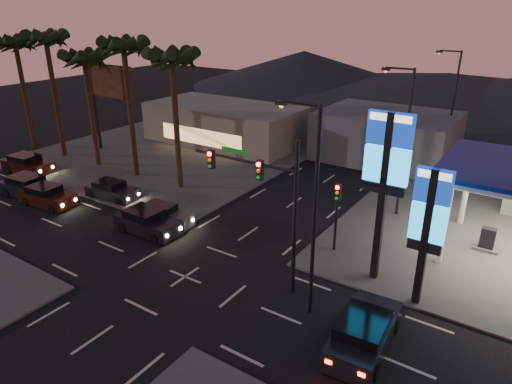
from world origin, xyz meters
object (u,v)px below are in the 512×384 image
Objects in this scene: car_lane_a_front at (147,222)px; car_lane_a_rear at (29,187)px; car_lane_b_rear at (27,164)px; suv_station at (364,333)px; traffic_signal_mast at (264,190)px; car_lane_a_mid at (47,196)px; car_lane_b_mid at (112,191)px; car_lane_b_front at (162,215)px; pylon_sign_short at (429,218)px; pylon_sign_tall at (386,165)px.

car_lane_a_rear is at bearing -176.26° from car_lane_a_front.
car_lane_b_rear reaches higher than car_lane_a_front.
suv_station is (27.46, -1.78, 0.01)m from car_lane_a_rear.
car_lane_a_mid is at bearing -179.06° from traffic_signal_mast.
car_lane_b_mid is (-15.58, 3.09, -4.59)m from traffic_signal_mast.
car_lane_b_rear is at bearing 172.37° from car_lane_a_front.
traffic_signal_mast is 1.63× the size of car_lane_b_rear.
car_lane_a_front reaches higher than car_lane_a_mid.
car_lane_b_front is 0.87× the size of suv_station.
traffic_signal_mast is 7.91m from suv_station.
car_lane_a_mid is at bearing 176.35° from suv_station.
pylon_sign_short reaches higher than car_lane_b_front.
car_lane_a_rear is at bearing -174.74° from pylon_sign_short.
car_lane_a_rear reaches higher than car_lane_a_mid.
pylon_sign_tall is 1.80× the size of suv_station.
suv_station is (21.83, -4.97, 0.12)m from car_lane_b_mid.
pylon_sign_tall is 1.29× the size of pylon_sign_short.
suv_station is (6.25, -1.89, -4.47)m from traffic_signal_mast.
car_lane_a_mid is 0.92× the size of suv_station.
car_lane_a_rear is 1.17× the size of car_lane_b_front.
car_lane_b_rear is at bearing 149.51° from car_lane_a_rear.
car_lane_a_front is 9.33m from car_lane_a_mid.
suv_station is (1.51, -5.40, -5.64)m from pylon_sign_tall.
car_lane_b_rear is (-31.16, -0.55, -5.67)m from pylon_sign_tall.
car_lane_a_mid is (-25.85, -2.82, -3.99)m from pylon_sign_short.
car_lane_a_mid is (-9.28, -0.97, -0.02)m from car_lane_a_front.
suv_station reaches higher than car_lane_b_rear.
pylon_sign_tall reaches higher than car_lane_b_rear.
pylon_sign_short is 23.18m from car_lane_b_mid.
car_lane_b_front is at bearing 9.96° from car_lane_a_rear.
car_lane_b_front is at bearing -10.01° from car_lane_b_mid.
car_lane_a_front is 1.01× the size of car_lane_a_mid.
pylon_sign_tall is 1.12× the size of traffic_signal_mast.
suv_station is (32.67, -4.85, 0.03)m from car_lane_b_rear.
car_lane_b_rear reaches higher than car_lane_a_mid.
car_lane_b_mid is at bearing 158.89° from car_lane_a_front.
car_lane_b_front is at bearing -173.79° from pylon_sign_tall.
car_lane_a_mid is 24.90m from suv_station.
traffic_signal_mast reaches higher than pylon_sign_short.
car_lane_a_front is at bearing -90.26° from car_lane_b_front.
car_lane_b_mid is at bearing 167.16° from suv_station.
pylon_sign_short is 5.96m from suv_station.
car_lane_a_front is at bearing -173.66° from pylon_sign_short.
car_lane_a_mid is at bearing -166.17° from car_lane_b_front.
traffic_signal_mast reaches higher than suv_station.
pylon_sign_short is 26.30m from car_lane_a_mid.
car_lane_b_mid is 0.86× the size of suv_station.
car_lane_b_rear is (-33.66, 0.45, -3.94)m from pylon_sign_short.
pylon_sign_tall reaches higher than car_lane_a_front.
pylon_sign_short is at bearing 6.22° from car_lane_a_mid.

